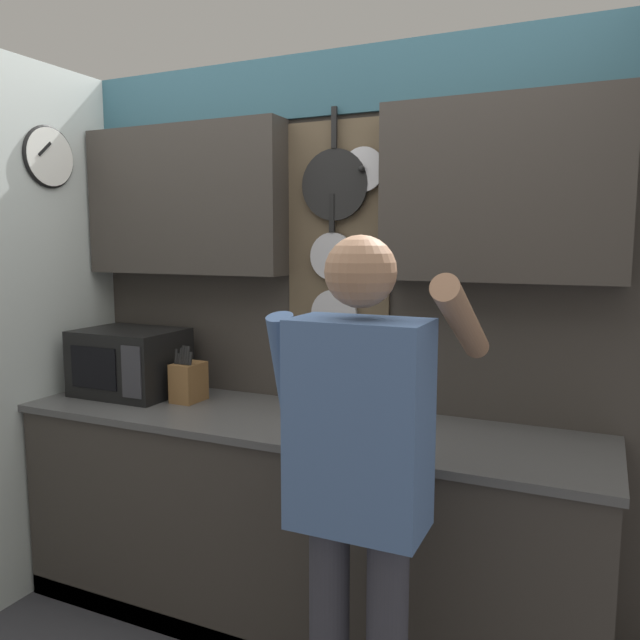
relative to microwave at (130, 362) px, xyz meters
The scene contains 7 objects.
ground_plane 1.37m from the microwave, ahead, with size 14.00×14.00×0.00m, color #38383D.
base_cabinet_counter 1.08m from the microwave, ahead, with size 2.41×0.63×0.89m.
back_wall_unit 1.01m from the microwave, 14.44° to the left, with size 2.98×0.20×2.39m.
microwave is the anchor object (origin of this frame).
knife_block 0.34m from the microwave, ahead, with size 0.11×0.15×0.26m.
utensil_crock 0.91m from the microwave, ahead, with size 0.10×0.10×0.35m.
person 1.55m from the microwave, 24.81° to the right, with size 0.54×0.60×1.62m.
Camera 1 is at (1.11, -2.19, 1.60)m, focal length 35.00 mm.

